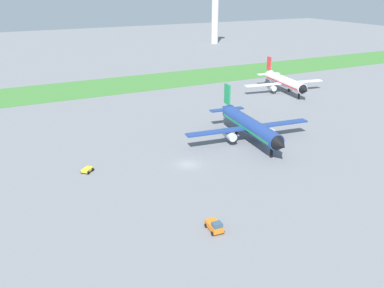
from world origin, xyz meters
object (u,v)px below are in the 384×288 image
(airplane_parked_jet_far, at_px, (284,82))
(pushback_tug_midfield, at_px, (215,226))
(airplane_midfield_jet, at_px, (249,125))
(baggage_cart_near_gate, at_px, (87,170))
(control_tower, at_px, (215,9))

(airplane_parked_jet_far, height_order, pushback_tug_midfield, airplane_parked_jet_far)
(airplane_parked_jet_far, bearing_deg, airplane_midfield_jet, -39.06)
(baggage_cart_near_gate, relative_size, pushback_tug_midfield, 0.79)
(control_tower, bearing_deg, airplane_midfield_jet, -117.00)
(pushback_tug_midfield, xyz_separation_m, control_tower, (109.62, 192.11, 20.37))
(airplane_midfield_jet, height_order, airplane_parked_jet_far, airplane_midfield_jet)
(pushback_tug_midfield, bearing_deg, baggage_cart_near_gate, -153.34)
(airplane_midfield_jet, height_order, baggage_cart_near_gate, airplane_midfield_jet)
(airplane_midfield_jet, relative_size, airplane_parked_jet_far, 1.08)
(pushback_tug_midfield, distance_m, control_tower, 222.13)
(pushback_tug_midfield, height_order, control_tower, control_tower)
(baggage_cart_near_gate, xyz_separation_m, pushback_tug_midfield, (13.00, -31.34, 0.34))
(airplane_parked_jet_far, xyz_separation_m, control_tower, (42.33, 124.91, 17.35))
(baggage_cart_near_gate, relative_size, control_tower, 0.08)
(airplane_midfield_jet, distance_m, baggage_cart_near_gate, 40.85)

